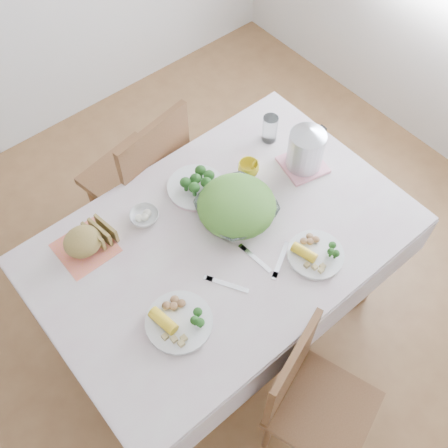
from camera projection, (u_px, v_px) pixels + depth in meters
floor at (224, 316)px, 2.75m from camera, size 3.60×3.60×0.00m
dining_table at (223, 282)px, 2.44m from camera, size 1.40×0.90×0.75m
tablecloth at (223, 239)px, 2.12m from camera, size 1.50×1.00×0.01m
chair_near at (325, 406)px, 2.04m from camera, size 0.47×0.47×0.83m
chair_far at (135, 177)px, 2.68m from camera, size 0.50×0.50×0.96m
salad_bowl at (236, 210)px, 2.15m from camera, size 0.31×0.31×0.08m
dinner_plate_left at (179, 322)px, 1.90m from camera, size 0.29×0.29×0.02m
dinner_plate_right at (315, 254)px, 2.06m from camera, size 0.25×0.25×0.02m
broccoli_plate at (196, 188)px, 2.25m from camera, size 0.29×0.29×0.02m
napkin at (85, 248)px, 2.09m from camera, size 0.22×0.22×0.00m
bread_loaf at (82, 240)px, 2.04m from camera, size 0.18×0.18×0.09m
fruit_bowl at (144, 217)px, 2.16m from camera, size 0.15×0.15×0.04m
yellow_mug at (248, 169)px, 2.28m from camera, size 0.11×0.11×0.07m
glass_tumbler at (270, 129)px, 2.37m from camera, size 0.09×0.09×0.13m
pink_tray at (303, 165)px, 2.33m from camera, size 0.22×0.22×0.01m
electric_kettle at (306, 147)px, 2.23m from camera, size 0.17×0.17×0.22m
fork_left at (227, 284)px, 2.00m from camera, size 0.10×0.16×0.00m
fork_right at (256, 259)px, 2.06m from camera, size 0.03×0.16×0.00m
knife at (281, 260)px, 2.06m from camera, size 0.16×0.10×0.00m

